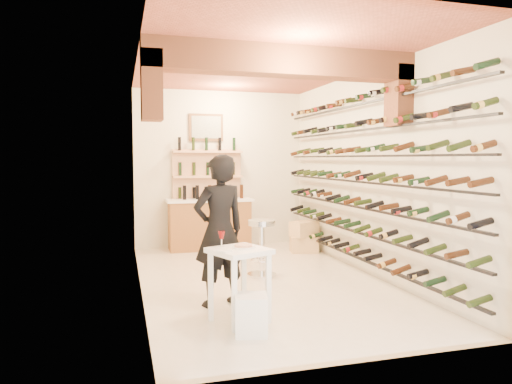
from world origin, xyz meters
TOP-DOWN VIEW (x-y plane):
  - ground at (0.00, 0.00)m, footprint 6.00×6.00m
  - room_shell at (0.00, -0.26)m, footprint 3.52×6.02m
  - wine_rack at (1.53, 0.00)m, footprint 0.32×5.70m
  - back_counter at (-0.30, 2.65)m, footprint 1.70×0.62m
  - back_shelving at (-0.30, 2.89)m, footprint 1.40×0.31m
  - tasting_table at (-0.75, -1.67)m, footprint 0.74×0.74m
  - white_stool at (-0.73, -2.07)m, footprint 0.39×0.39m
  - person at (-0.84, -1.02)m, footprint 0.78×0.62m
  - chrome_barstool at (0.08, 0.25)m, footprint 0.45×0.45m
  - crate_lower at (1.40, 1.82)m, footprint 0.58×0.46m
  - crate_upper at (1.40, 1.82)m, footprint 0.58×0.48m

SIDE VIEW (x-z plane):
  - ground at x=0.00m, z-range 0.00..0.00m
  - crate_lower at x=1.40m, z-range 0.00..0.31m
  - white_stool at x=-0.73m, z-range 0.00..0.41m
  - crate_upper at x=1.40m, z-range 0.31..0.60m
  - chrome_barstool at x=0.08m, z-range 0.07..0.94m
  - back_counter at x=-0.30m, z-range -0.11..1.18m
  - tasting_table at x=-0.75m, z-range 0.18..1.18m
  - person at x=-0.84m, z-range 0.00..1.86m
  - back_shelving at x=-0.30m, z-range -0.19..2.53m
  - wine_rack at x=1.53m, z-range 0.27..2.83m
  - room_shell at x=0.00m, z-range 0.65..3.86m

